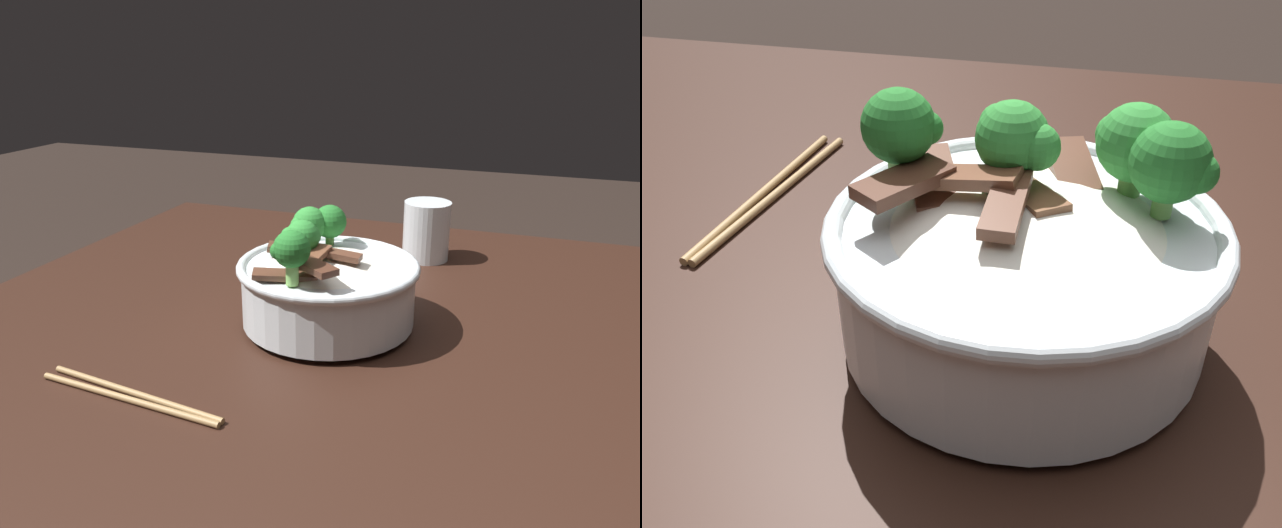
% 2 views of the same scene
% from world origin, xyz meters
% --- Properties ---
extents(dining_table, '(1.15, 1.08, 0.76)m').
position_xyz_m(dining_table, '(0.00, 0.00, 0.64)').
color(dining_table, black).
rests_on(dining_table, ground).
extents(rice_bowl, '(0.24, 0.24, 0.15)m').
position_xyz_m(rice_bowl, '(0.07, 0.02, 0.82)').
color(rice_bowl, silver).
rests_on(rice_bowl, dining_table).
extents(drinking_glass, '(0.08, 0.08, 0.10)m').
position_xyz_m(drinking_glass, '(0.38, -0.06, 0.80)').
color(drinking_glass, white).
rests_on(drinking_glass, dining_table).
extents(chopsticks_pair, '(0.04, 0.23, 0.01)m').
position_xyz_m(chopsticks_pair, '(-0.17, 0.15, 0.76)').
color(chopsticks_pair, '#9E7A4C').
rests_on(chopsticks_pair, dining_table).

